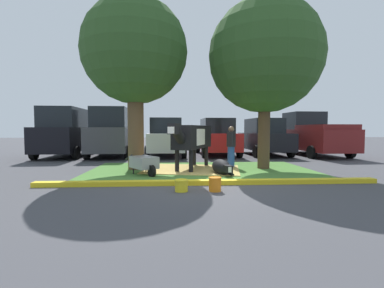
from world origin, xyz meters
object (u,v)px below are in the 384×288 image
calf_lying (221,167)px  suv_black (66,132)px  shade_tree_left (135,52)px  suv_dark_grey (113,132)px  person_handler (231,146)px  cow_holstein (192,137)px  sedan_red (217,137)px  wheelbarrow (144,163)px  shade_tree_right (265,57)px  sedan_silver (166,138)px  bucket_orange (215,184)px  bucket_yellow (181,185)px  pickup_truck_maroon (311,135)px  hatchback_white (264,137)px

calf_lying → suv_black: suv_black is taller
shade_tree_left → suv_dark_grey: (-1.89, 4.82, -2.84)m
person_handler → suv_black: 9.01m
cow_holstein → sedan_red: size_ratio=0.67×
sedan_red → wheelbarrow: bearing=-117.2°
shade_tree_right → sedan_silver: 6.95m
shade_tree_left → sedan_red: bearing=54.4°
suv_dark_grey → sedan_silver: suv_dark_grey is taller
wheelbarrow → sedan_red: size_ratio=0.33×
calf_lying → bucket_orange: size_ratio=4.05×
bucket_yellow → sedan_silver: 8.46m
person_handler → pickup_truck_maroon: bearing=40.2°
sedan_red → calf_lying: bearing=-97.5°
wheelbarrow → hatchback_white: size_ratio=0.33×
sedan_red → person_handler: bearing=-92.6°
cow_holstein → suv_black: (-6.27, 4.97, 0.12)m
shade_tree_right → suv_black: 10.51m
bucket_orange → suv_black: (-6.61, 8.29, 1.10)m
shade_tree_left → bucket_orange: (2.31, -3.50, -3.93)m
wheelbarrow → hatchback_white: (5.86, 6.19, 0.60)m
pickup_truck_maroon → bucket_yellow: bearing=-131.6°
cow_holstein → shade_tree_right: bearing=1.4°
calf_lying → hatchback_white: bearing=61.2°
bucket_orange → shade_tree_right: bearing=56.1°
wheelbarrow → suv_black: bearing=128.3°
sedan_silver → wheelbarrow: bearing=-94.2°
calf_lying → sedan_red: 6.51m
bucket_orange → suv_dark_grey: suv_dark_grey is taller
calf_lying → bucket_orange: 2.30m
cow_holstein → wheelbarrow: (-1.54, -1.01, -0.76)m
wheelbarrow → bucket_yellow: size_ratio=4.58×
sedan_red → pickup_truck_maroon: 5.27m
suv_black → sedan_red: (7.99, 0.36, -0.29)m
shade_tree_right → hatchback_white: size_ratio=1.35×
calf_lying → hatchback_white: size_ratio=0.30×
shade_tree_left → calf_lying: 4.97m
cow_holstein → hatchback_white: size_ratio=0.67×
shade_tree_right → sedan_red: bearing=99.6°
wheelbarrow → suv_black: 7.68m
person_handler → wheelbarrow: size_ratio=1.04×
wheelbarrow → suv_dark_grey: 6.51m
wheelbarrow → suv_dark_grey: suv_dark_grey is taller
bucket_yellow → sedan_red: bearing=76.0°
cow_holstein → bucket_yellow: size_ratio=9.21×
person_handler → wheelbarrow: person_handler is taller
wheelbarrow → shade_tree_left: bearing=109.7°
shade_tree_right → suv_dark_grey: (-6.47, 4.94, -2.73)m
sedan_silver → pickup_truck_maroon: (8.08, -0.03, 0.13)m
suv_dark_grey → sedan_red: size_ratio=1.05×
shade_tree_right → bucket_yellow: shade_tree_right is taller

